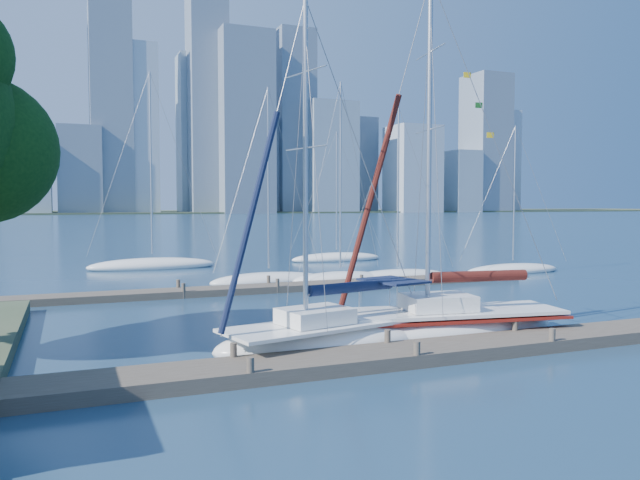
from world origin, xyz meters
name	(u,v)px	position (x,y,z in m)	size (l,w,h in m)	color
ground	(401,361)	(0.00, 0.00, 0.00)	(700.00, 700.00, 0.00)	navy
near_dock	(401,355)	(0.00, 0.00, 0.20)	(26.00, 2.00, 0.40)	#473E34
far_dock	(290,287)	(2.00, 16.00, 0.18)	(30.00, 1.80, 0.36)	#473E34
far_shore	(88,213)	(0.00, 320.00, 0.00)	(800.00, 100.00, 1.50)	#38472D
sailboat_navy	(329,321)	(-1.47, 2.22, 0.94)	(8.13, 4.19, 11.71)	white
sailboat_maroon	(452,309)	(3.42, 2.38, 1.02)	(8.77, 4.00, 13.21)	white
bg_boat_2	(269,280)	(1.69, 18.97, 0.25)	(7.43, 3.48, 11.95)	white
bg_boat_3	(340,279)	(5.92, 17.98, 0.25)	(6.44, 3.50, 12.39)	white
bg_boat_4	(398,276)	(9.87, 17.99, 0.22)	(7.31, 4.20, 11.08)	white
bg_boat_5	(513,270)	(19.18, 18.39, 0.21)	(7.75, 4.33, 10.43)	white
bg_boat_6	(153,265)	(-3.65, 30.60, 0.28)	(9.53, 4.19, 14.74)	white
bg_boat_7	(337,258)	(11.46, 31.29, 0.23)	(8.15, 3.04, 11.09)	white
skyline	(140,137)	(22.69, 289.97, 36.13)	(501.40, 51.31, 115.08)	gray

